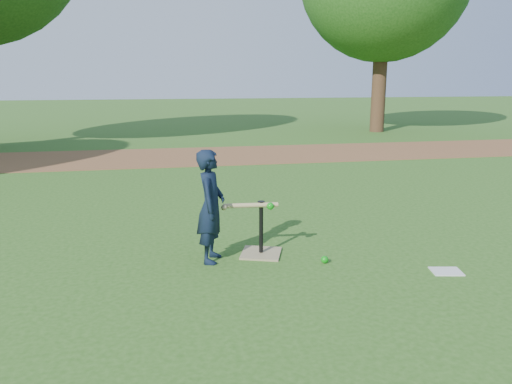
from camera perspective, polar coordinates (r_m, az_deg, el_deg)
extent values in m
plane|color=#285116|center=(5.39, 2.74, -8.17)|extent=(80.00, 80.00, 0.00)
cube|color=brown|center=(12.58, -5.35, 4.15)|extent=(24.00, 3.00, 0.01)
imported|color=black|center=(5.31, -5.18, -1.64)|extent=(0.40, 0.51, 1.21)
sphere|color=#0C8C10|center=(5.43, 7.85, -7.66)|extent=(0.08, 0.08, 0.08)
cube|color=silver|center=(5.52, 20.92, -8.47)|extent=(0.34, 0.28, 0.01)
cube|color=#94845E|center=(5.65, 0.58, -7.01)|extent=(0.55, 0.55, 0.02)
cylinder|color=black|center=(5.55, 0.59, -4.21)|extent=(0.05, 0.05, 0.55)
cylinder|color=black|center=(5.48, 0.60, -1.36)|extent=(0.08, 0.08, 0.06)
cylinder|color=tan|center=(5.44, -0.60, -1.53)|extent=(0.60, 0.10, 0.05)
sphere|color=tan|center=(5.35, -3.68, -1.79)|extent=(0.06, 0.06, 0.06)
sphere|color=#0C8C10|center=(5.42, 1.65, -1.63)|extent=(0.08, 0.08, 0.08)
cylinder|color=#382316|center=(18.55, 13.89, 11.99)|extent=(0.50, 0.50, 3.42)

